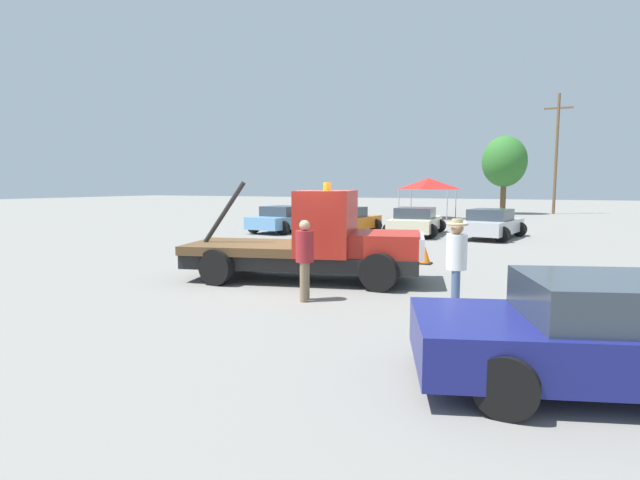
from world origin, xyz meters
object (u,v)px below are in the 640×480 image
(person_at_hood, at_px, (305,254))
(parked_car_orange, at_px, (347,221))
(tow_truck, at_px, (317,243))
(tree_left, at_px, (504,162))
(parked_car_silver, at_px, (491,224))
(utility_pole, at_px, (556,151))
(parked_car_skyblue, at_px, (285,219))
(canopy_tent_red, at_px, (428,184))
(parked_car_cream, at_px, (416,222))
(traffic_cone, at_px, (425,256))
(person_near_truck, at_px, (456,258))

(person_at_hood, height_order, parked_car_orange, person_at_hood)
(tow_truck, bearing_deg, tree_left, 73.09)
(parked_car_silver, relative_size, utility_pole, 0.47)
(parked_car_skyblue, height_order, canopy_tent_red, canopy_tent_red)
(parked_car_orange, relative_size, tree_left, 0.70)
(person_at_hood, bearing_deg, utility_pole, -109.90)
(tow_truck, height_order, parked_car_cream, tow_truck)
(canopy_tent_red, distance_m, traffic_cone, 21.69)
(parked_car_orange, distance_m, utility_pole, 25.47)
(tree_left, xyz_separation_m, utility_pole, (3.88, 1.77, 0.87))
(utility_pole, bearing_deg, canopy_tent_red, -129.42)
(person_near_truck, bearing_deg, utility_pole, -103.05)
(parked_car_cream, bearing_deg, tree_left, -10.83)
(parked_car_orange, height_order, parked_car_silver, same)
(person_near_truck, relative_size, tree_left, 0.28)
(tow_truck, relative_size, canopy_tent_red, 1.82)
(parked_car_cream, bearing_deg, tow_truck, 178.12)
(parked_car_skyblue, relative_size, traffic_cone, 8.51)
(parked_car_cream, xyz_separation_m, parked_car_silver, (3.50, -0.08, -0.00))
(person_at_hood, xyz_separation_m, utility_pole, (4.75, 37.11, 4.23))
(parked_car_cream, relative_size, parked_car_silver, 1.06)
(canopy_tent_red, bearing_deg, parked_car_cream, -79.86)
(tree_left, bearing_deg, parked_car_orange, -104.30)
(tow_truck, height_order, person_at_hood, tow_truck)
(tow_truck, xyz_separation_m, parked_car_skyblue, (-7.19, 11.39, -0.31))
(parked_car_skyblue, relative_size, parked_car_silver, 1.00)
(parked_car_skyblue, height_order, parked_car_orange, same)
(person_at_hood, bearing_deg, tow_truck, -83.55)
(tow_truck, height_order, parked_car_silver, tow_truck)
(parked_car_cream, bearing_deg, traffic_cone, -168.76)
(person_at_hood, distance_m, parked_car_skyblue, 15.68)
(utility_pole, bearing_deg, parked_car_cream, -105.25)
(tow_truck, xyz_separation_m, canopy_tent_red, (-2.82, 24.87, 1.54))
(person_at_hood, height_order, canopy_tent_red, canopy_tent_red)
(tow_truck, bearing_deg, utility_pole, 66.94)
(tow_truck, xyz_separation_m, person_at_hood, (0.74, -2.13, 0.02))
(tree_left, relative_size, utility_pole, 0.65)
(parked_car_silver, height_order, canopy_tent_red, canopy_tent_red)
(traffic_cone, bearing_deg, parked_car_skyblue, 140.14)
(parked_car_skyblue, bearing_deg, person_near_truck, -134.47)
(tree_left, distance_m, utility_pole, 4.35)
(person_near_truck, relative_size, person_at_hood, 1.05)
(parked_car_cream, relative_size, tree_left, 0.76)
(tow_truck, height_order, parked_car_orange, tow_truck)
(person_near_truck, xyz_separation_m, person_at_hood, (-3.03, -0.30, -0.07))
(parked_car_skyblue, bearing_deg, traffic_cone, -123.99)
(traffic_cone, bearing_deg, parked_car_orange, 126.01)
(person_at_hood, bearing_deg, traffic_cone, -113.50)
(person_at_hood, bearing_deg, parked_car_orange, -84.22)
(parked_car_orange, bearing_deg, person_near_truck, -143.92)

